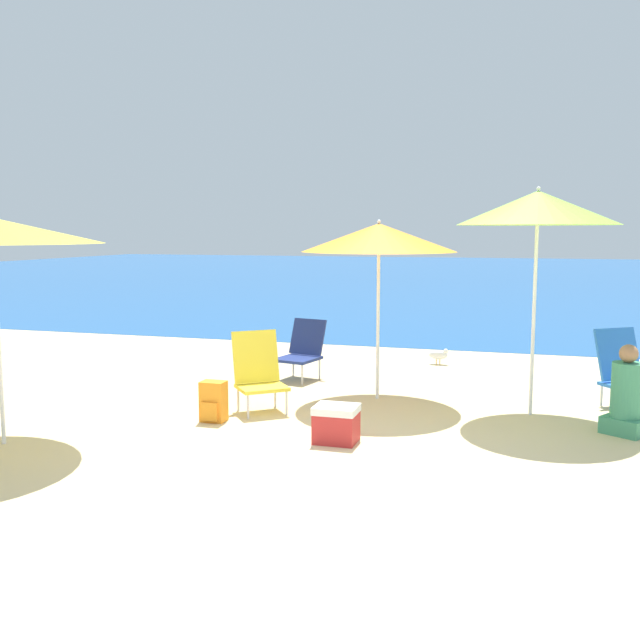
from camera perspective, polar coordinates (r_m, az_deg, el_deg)
name	(u,v)px	position (r m, az deg, el deg)	size (l,w,h in m)	color
ground_plane	(327,460)	(6.02, 0.54, -11.13)	(60.00, 60.00, 0.00)	#D1BA89
sea_water	(494,275)	(31.39, 13.77, 3.50)	(60.00, 40.00, 0.01)	#1E5699
beach_umbrella_lime	(538,208)	(7.52, 17.03, 8.55)	(1.61, 1.61, 2.33)	white
beach_umbrella_orange	(379,238)	(7.92, 4.73, 6.57)	(1.72, 1.72, 2.01)	white
beach_chair_yellow	(258,371)	(7.54, -4.95, -4.07)	(0.69, 0.69, 0.84)	silver
beach_chair_blue	(624,369)	(8.37, 23.16, -3.63)	(0.75, 0.77, 0.83)	silver
beach_chair_navy	(302,349)	(9.15, -1.43, -2.33)	(0.59, 0.70, 0.75)	silver
person_seated_near	(626,397)	(7.25, 23.31, -5.70)	(0.48, 0.46, 0.85)	#3F8C66
backpack_orange	(213,402)	(7.21, -8.53, -6.49)	(0.24, 0.20, 0.41)	orange
cooler_box	(336,424)	(6.46, 1.31, -8.29)	(0.38, 0.32, 0.34)	#B72828
seagull	(439,355)	(10.28, 9.49, -2.75)	(0.27, 0.11, 0.23)	gold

